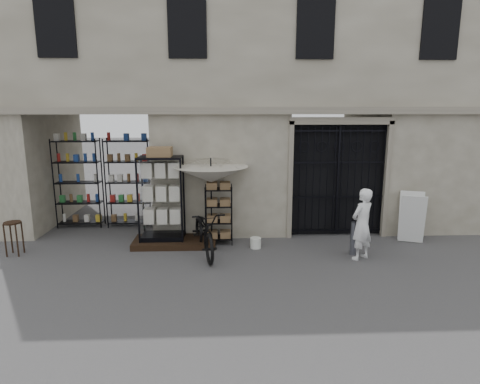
{
  "coord_description": "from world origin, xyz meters",
  "views": [
    {
      "loc": [
        -1.2,
        -7.92,
        3.28
      ],
      "look_at": [
        -0.8,
        1.4,
        1.35
      ],
      "focal_mm": 30.0,
      "sensor_mm": 36.0,
      "label": 1
    }
  ],
  "objects_px": {
    "shopkeeper": "(360,259)",
    "bicycle": "(205,254)",
    "display_cabinet": "(162,203)",
    "wire_rack": "(219,215)",
    "white_bucket": "(256,243)",
    "market_umbrella": "(211,170)",
    "easel_sign": "(412,217)",
    "wooden_stool": "(14,238)",
    "steel_bollard": "(353,238)"
  },
  "relations": [
    {
      "from": "wire_rack",
      "to": "market_umbrella",
      "type": "height_order",
      "value": "market_umbrella"
    },
    {
      "from": "shopkeeper",
      "to": "steel_bollard",
      "type": "bearing_deg",
      "value": -107.68
    },
    {
      "from": "wire_rack",
      "to": "display_cabinet",
      "type": "bearing_deg",
      "value": 163.87
    },
    {
      "from": "market_umbrella",
      "to": "easel_sign",
      "type": "distance_m",
      "value": 5.14
    },
    {
      "from": "shopkeeper",
      "to": "bicycle",
      "type": "bearing_deg",
      "value": -40.36
    },
    {
      "from": "display_cabinet",
      "to": "wooden_stool",
      "type": "distance_m",
      "value": 3.4
    },
    {
      "from": "bicycle",
      "to": "wire_rack",
      "type": "bearing_deg",
      "value": 54.0
    },
    {
      "from": "wire_rack",
      "to": "wooden_stool",
      "type": "bearing_deg",
      "value": 169.08
    },
    {
      "from": "shopkeeper",
      "to": "easel_sign",
      "type": "bearing_deg",
      "value": -179.19
    },
    {
      "from": "wire_rack",
      "to": "shopkeeper",
      "type": "relative_size",
      "value": 0.91
    },
    {
      "from": "steel_bollard",
      "to": "shopkeeper",
      "type": "relative_size",
      "value": 0.48
    },
    {
      "from": "wire_rack",
      "to": "steel_bollard",
      "type": "relative_size",
      "value": 1.9
    },
    {
      "from": "white_bucket",
      "to": "wooden_stool",
      "type": "height_order",
      "value": "wooden_stool"
    },
    {
      "from": "wooden_stool",
      "to": "shopkeeper",
      "type": "height_order",
      "value": "wooden_stool"
    },
    {
      "from": "steel_bollard",
      "to": "easel_sign",
      "type": "xyz_separation_m",
      "value": [
        1.73,
        0.82,
        0.25
      ]
    },
    {
      "from": "display_cabinet",
      "to": "wooden_stool",
      "type": "xyz_separation_m",
      "value": [
        -3.29,
        -0.58,
        -0.65
      ]
    },
    {
      "from": "display_cabinet",
      "to": "wire_rack",
      "type": "height_order",
      "value": "display_cabinet"
    },
    {
      "from": "wire_rack",
      "to": "easel_sign",
      "type": "xyz_separation_m",
      "value": [
        4.82,
        -0.13,
        -0.08
      ]
    },
    {
      "from": "shopkeeper",
      "to": "wire_rack",
      "type": "bearing_deg",
      "value": -54.07
    },
    {
      "from": "display_cabinet",
      "to": "shopkeeper",
      "type": "distance_m",
      "value": 4.81
    },
    {
      "from": "shopkeeper",
      "to": "wooden_stool",
      "type": "bearing_deg",
      "value": -37.1
    },
    {
      "from": "wooden_stool",
      "to": "easel_sign",
      "type": "relative_size",
      "value": 0.64
    },
    {
      "from": "wire_rack",
      "to": "shopkeeper",
      "type": "bearing_deg",
      "value": -40.02
    },
    {
      "from": "display_cabinet",
      "to": "bicycle",
      "type": "height_order",
      "value": "display_cabinet"
    },
    {
      "from": "wire_rack",
      "to": "white_bucket",
      "type": "bearing_deg",
      "value": -43.96
    },
    {
      "from": "display_cabinet",
      "to": "easel_sign",
      "type": "xyz_separation_m",
      "value": [
        6.2,
        -0.06,
        -0.43
      ]
    },
    {
      "from": "display_cabinet",
      "to": "white_bucket",
      "type": "relative_size",
      "value": 8.39
    },
    {
      "from": "steel_bollard",
      "to": "wooden_stool",
      "type": "bearing_deg",
      "value": 177.74
    },
    {
      "from": "wire_rack",
      "to": "market_umbrella",
      "type": "xyz_separation_m",
      "value": [
        -0.18,
        -0.04,
        1.13
      ]
    },
    {
      "from": "display_cabinet",
      "to": "wire_rack",
      "type": "distance_m",
      "value": 1.43
    },
    {
      "from": "bicycle",
      "to": "easel_sign",
      "type": "bearing_deg",
      "value": -5.95
    },
    {
      "from": "easel_sign",
      "to": "wooden_stool",
      "type": "bearing_deg",
      "value": -155.89
    },
    {
      "from": "steel_bollard",
      "to": "shopkeeper",
      "type": "distance_m",
      "value": 0.48
    },
    {
      "from": "steel_bollard",
      "to": "easel_sign",
      "type": "relative_size",
      "value": 0.63
    },
    {
      "from": "market_umbrella",
      "to": "easel_sign",
      "type": "bearing_deg",
      "value": -1.04
    },
    {
      "from": "wire_rack",
      "to": "market_umbrella",
      "type": "bearing_deg",
      "value": 172.92
    },
    {
      "from": "white_bucket",
      "to": "steel_bollard",
      "type": "bearing_deg",
      "value": -13.65
    },
    {
      "from": "market_umbrella",
      "to": "easel_sign",
      "type": "relative_size",
      "value": 2.1
    },
    {
      "from": "wooden_stool",
      "to": "shopkeeper",
      "type": "bearing_deg",
      "value": -4.27
    },
    {
      "from": "bicycle",
      "to": "easel_sign",
      "type": "height_order",
      "value": "easel_sign"
    },
    {
      "from": "display_cabinet",
      "to": "bicycle",
      "type": "relative_size",
      "value": 1.08
    },
    {
      "from": "market_umbrella",
      "to": "bicycle",
      "type": "relative_size",
      "value": 1.26
    },
    {
      "from": "market_umbrella",
      "to": "steel_bollard",
      "type": "relative_size",
      "value": 3.34
    },
    {
      "from": "market_umbrella",
      "to": "shopkeeper",
      "type": "bearing_deg",
      "value": -19.64
    },
    {
      "from": "bicycle",
      "to": "shopkeeper",
      "type": "xyz_separation_m",
      "value": [
        3.49,
        -0.46,
        0.0
      ]
    },
    {
      "from": "bicycle",
      "to": "wooden_stool",
      "type": "distance_m",
      "value": 4.36
    },
    {
      "from": "wire_rack",
      "to": "steel_bollard",
      "type": "height_order",
      "value": "wire_rack"
    },
    {
      "from": "display_cabinet",
      "to": "shopkeeper",
      "type": "xyz_separation_m",
      "value": [
        4.54,
        -1.16,
        -1.06
      ]
    },
    {
      "from": "wire_rack",
      "to": "white_bucket",
      "type": "distance_m",
      "value": 1.14
    },
    {
      "from": "market_umbrella",
      "to": "white_bucket",
      "type": "xyz_separation_m",
      "value": [
        1.06,
        -0.38,
        -1.72
      ]
    }
  ]
}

